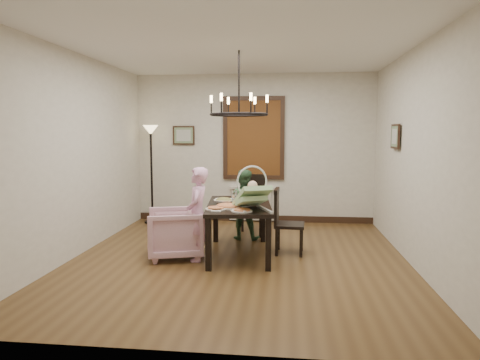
% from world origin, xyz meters
% --- Properties ---
extents(room_shell, '(4.51, 5.00, 2.81)m').
position_xyz_m(room_shell, '(0.00, 0.37, 1.40)').
color(room_shell, brown).
rests_on(room_shell, ground).
extents(dining_table, '(1.02, 1.61, 0.72)m').
position_xyz_m(dining_table, '(-0.02, 0.21, 0.63)').
color(dining_table, black).
rests_on(dining_table, room_shell).
extents(chair_far, '(0.48, 0.48, 1.01)m').
position_xyz_m(chair_far, '(0.05, 1.40, 0.51)').
color(chair_far, black).
rests_on(chair_far, room_shell).
extents(chair_right, '(0.43, 0.43, 0.93)m').
position_xyz_m(chair_right, '(0.68, 0.35, 0.47)').
color(chair_right, black).
rests_on(chair_right, room_shell).
extents(armchair, '(0.91, 0.90, 0.67)m').
position_xyz_m(armchair, '(-0.89, -0.00, 0.34)').
color(armchair, '#E7B0C4').
rests_on(armchair, room_shell).
extents(elderly_woman, '(0.27, 0.39, 1.04)m').
position_xyz_m(elderly_woman, '(-0.54, -0.09, 0.52)').
color(elderly_woman, '#E4A1C8').
rests_on(elderly_woman, room_shell).
extents(seated_man, '(0.48, 0.39, 0.93)m').
position_xyz_m(seated_man, '(-0.06, 1.10, 0.47)').
color(seated_man, '#385E3B').
rests_on(seated_man, room_shell).
extents(baby_bouncer, '(0.63, 0.72, 0.39)m').
position_xyz_m(baby_bouncer, '(0.19, -0.22, 0.92)').
color(baby_bouncer, '#A5D290').
rests_on(baby_bouncer, dining_table).
extents(salad_bowl, '(0.33, 0.33, 0.08)m').
position_xyz_m(salad_bowl, '(-0.23, 0.19, 0.76)').
color(salad_bowl, white).
rests_on(salad_bowl, dining_table).
extents(pizza_platter, '(0.35, 0.35, 0.04)m').
position_xyz_m(pizza_platter, '(-0.13, -0.08, 0.74)').
color(pizza_platter, tan).
rests_on(pizza_platter, dining_table).
extents(drinking_glass, '(0.08, 0.08, 0.16)m').
position_xyz_m(drinking_glass, '(-0.09, 0.22, 0.80)').
color(drinking_glass, silver).
rests_on(drinking_glass, dining_table).
extents(window_blinds, '(1.00, 0.03, 1.40)m').
position_xyz_m(window_blinds, '(0.00, 2.46, 1.60)').
color(window_blinds, brown).
rests_on(window_blinds, room_shell).
extents(radiator, '(0.92, 0.12, 0.62)m').
position_xyz_m(radiator, '(0.00, 2.48, 0.35)').
color(radiator, silver).
rests_on(radiator, room_shell).
extents(picture_back, '(0.42, 0.03, 0.36)m').
position_xyz_m(picture_back, '(-1.35, 2.47, 1.65)').
color(picture_back, black).
rests_on(picture_back, room_shell).
extents(picture_right, '(0.03, 0.42, 0.36)m').
position_xyz_m(picture_right, '(2.21, 0.90, 1.65)').
color(picture_right, black).
rests_on(picture_right, room_shell).
extents(floor_lamp, '(0.30, 0.30, 1.80)m').
position_xyz_m(floor_lamp, '(-1.90, 2.15, 0.90)').
color(floor_lamp, black).
rests_on(floor_lamp, room_shell).
extents(chandelier, '(0.80, 0.80, 0.04)m').
position_xyz_m(chandelier, '(-0.02, 0.21, 1.95)').
color(chandelier, black).
rests_on(chandelier, room_shell).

